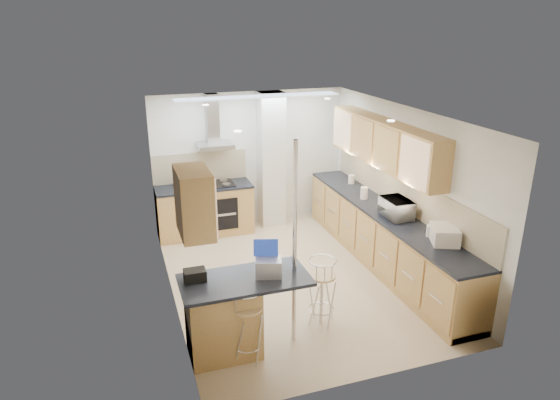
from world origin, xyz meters
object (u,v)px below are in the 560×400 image
object	(u,v)px
laptop	(269,267)
bar_stool_end	(322,292)
microwave	(397,208)
bread_bin	(444,235)
bar_stool_near	(247,325)

from	to	relation	value
laptop	bar_stool_end	distance (m)	1.00
microwave	bread_bin	world-z (taller)	microwave
microwave	bread_bin	size ratio (longest dim) A/B	1.24
microwave	laptop	distance (m)	2.61
laptop	bread_bin	distance (m)	2.49
microwave	bar_stool_near	world-z (taller)	microwave
bread_bin	laptop	bearing A→B (deg)	-152.96
bar_stool_near	bar_stool_end	size ratio (longest dim) A/B	1.01
microwave	bar_stool_end	distance (m)	1.92
microwave	bar_stool_end	xyz separation A→B (m)	(-1.58, -0.91, -0.61)
laptop	bar_stool_end	size ratio (longest dim) A/B	0.33
microwave	laptop	xyz separation A→B (m)	(-2.35, -1.14, -0.02)
bar_stool_near	bread_bin	world-z (taller)	bread_bin
microwave	bar_stool_near	size ratio (longest dim) A/B	0.56
microwave	bread_bin	xyz separation A→B (m)	(0.13, -0.98, -0.03)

